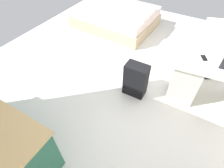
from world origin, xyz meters
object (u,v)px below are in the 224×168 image
(desk, at_px, (219,84))
(computer_mouse, at_px, (210,62))
(cell_phone_by_mouse, at_px, (204,58))
(office_chair, at_px, (211,50))
(bed, at_px, (116,17))
(suitcase_black, at_px, (136,80))

(desk, relative_size, computer_mouse, 15.12)
(cell_phone_by_mouse, bearing_deg, computer_mouse, 113.57)
(office_chair, relative_size, bed, 0.48)
(desk, height_order, office_chair, office_chair)
(bed, relative_size, suitcase_black, 3.34)
(bed, xyz_separation_m, computer_mouse, (-2.30, 1.45, 0.50))
(desk, xyz_separation_m, office_chair, (0.26, -0.77, 0.04))
(computer_mouse, relative_size, cell_phone_by_mouse, 0.74)
(desk, xyz_separation_m, cell_phone_by_mouse, (0.34, 0.00, 0.35))
(desk, bearing_deg, suitcase_black, 22.50)
(office_chair, bearing_deg, cell_phone_by_mouse, 83.56)
(suitcase_black, height_order, cell_phone_by_mouse, cell_phone_by_mouse)
(office_chair, bearing_deg, computer_mouse, 89.80)
(desk, xyz_separation_m, suitcase_black, (1.15, 0.48, -0.09))
(bed, relative_size, cell_phone_by_mouse, 14.42)
(cell_phone_by_mouse, bearing_deg, bed, -61.32)
(office_chair, xyz_separation_m, suitcase_black, (0.90, 1.25, -0.13))
(office_chair, height_order, cell_phone_by_mouse, office_chair)
(office_chair, distance_m, cell_phone_by_mouse, 0.84)
(suitcase_black, bearing_deg, bed, -53.48)
(office_chair, bearing_deg, suitcase_black, 54.31)
(desk, relative_size, bed, 0.77)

